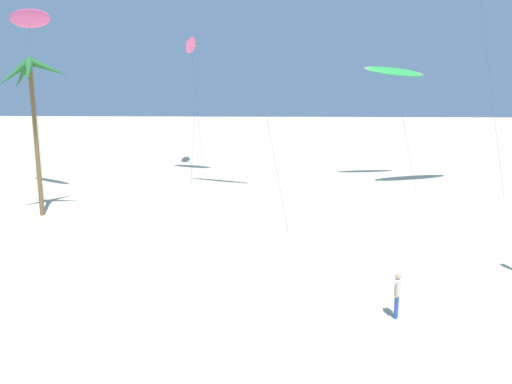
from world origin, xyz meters
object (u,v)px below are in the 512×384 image
at_px(palm_tree_1, 33,83).
at_px(flying_kite_5, 29,18).
at_px(flying_kite_1, 191,45).
at_px(flying_kite_3, 394,72).
at_px(person_far_watcher, 397,294).

xyz_separation_m(palm_tree_1, flying_kite_5, (-3.04, 6.68, 4.78)).
height_order(flying_kite_1, flying_kite_3, flying_kite_1).
distance_m(flying_kite_1, person_far_watcher, 40.66).
height_order(flying_kite_1, flying_kite_5, flying_kite_5).
relative_size(palm_tree_1, person_far_watcher, 5.97).
relative_size(flying_kite_1, person_far_watcher, 7.85).
relative_size(flying_kite_3, flying_kite_5, 0.74).
height_order(flying_kite_3, flying_kite_5, flying_kite_5).
relative_size(palm_tree_1, flying_kite_1, 0.76).
distance_m(palm_tree_1, flying_kite_1, 22.95).
bearing_deg(person_far_watcher, flying_kite_1, 110.54).
xyz_separation_m(flying_kite_1, flying_kite_3, (19.43, -6.49, -2.82)).
bearing_deg(flying_kite_3, palm_tree_1, -149.78).
bearing_deg(flying_kite_3, person_far_watcher, -100.89).
xyz_separation_m(palm_tree_1, person_far_watcher, (20.24, -14.84, -7.74)).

